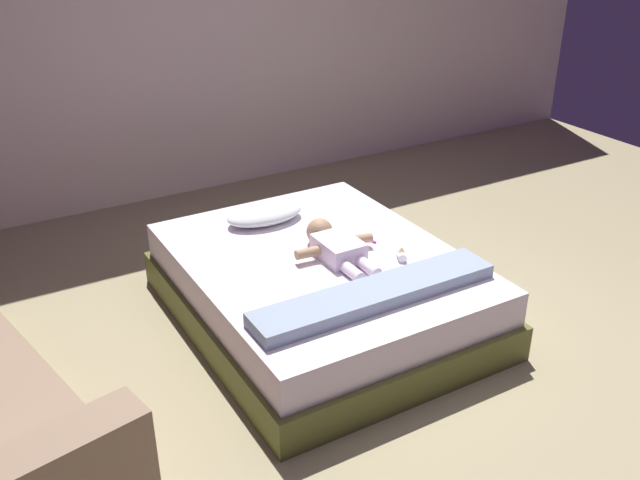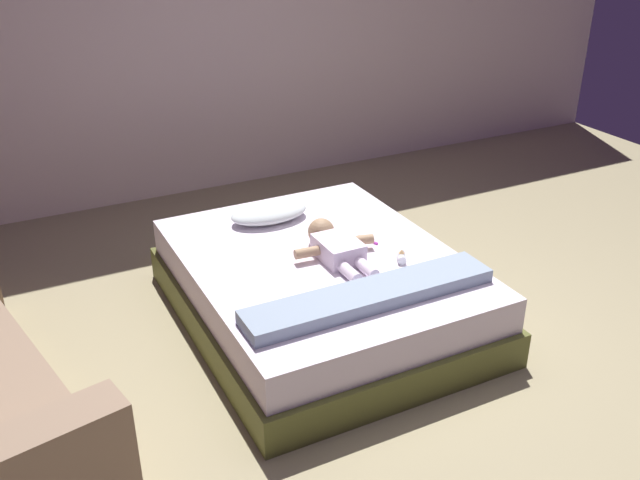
{
  "view_description": "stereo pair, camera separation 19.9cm",
  "coord_description": "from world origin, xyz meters",
  "px_view_note": "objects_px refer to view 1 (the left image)",
  "views": [
    {
      "loc": [
        -2.05,
        -2.32,
        2.24
      ],
      "look_at": [
        -0.28,
        0.7,
        0.51
      ],
      "focal_mm": 39.35,
      "sensor_mm": 36.0,
      "label": 1
    },
    {
      "loc": [
        -1.87,
        -2.42,
        2.24
      ],
      "look_at": [
        -0.28,
        0.7,
        0.51
      ],
      "focal_mm": 39.35,
      "sensor_mm": 36.0,
      "label": 2
    }
  ],
  "objects_px": {
    "bed": "(320,288)",
    "baby_bottle": "(401,254)",
    "pillow": "(265,214)",
    "baby": "(335,245)",
    "toothbrush": "(365,239)"
  },
  "relations": [
    {
      "from": "bed",
      "to": "pillow",
      "type": "bearing_deg",
      "value": 96.27
    },
    {
      "from": "bed",
      "to": "toothbrush",
      "type": "bearing_deg",
      "value": 7.16
    },
    {
      "from": "pillow",
      "to": "baby",
      "type": "bearing_deg",
      "value": -77.06
    },
    {
      "from": "toothbrush",
      "to": "baby_bottle",
      "type": "xyz_separation_m",
      "value": [
        0.04,
        -0.3,
        0.02
      ]
    },
    {
      "from": "pillow",
      "to": "bed",
      "type": "bearing_deg",
      "value": -83.73
    },
    {
      "from": "bed",
      "to": "baby_bottle",
      "type": "bearing_deg",
      "value": -34.31
    },
    {
      "from": "bed",
      "to": "pillow",
      "type": "distance_m",
      "value": 0.63
    },
    {
      "from": "baby",
      "to": "toothbrush",
      "type": "xyz_separation_m",
      "value": [
        0.26,
        0.08,
        -0.05
      ]
    },
    {
      "from": "bed",
      "to": "baby",
      "type": "distance_m",
      "value": 0.28
    },
    {
      "from": "bed",
      "to": "baby",
      "type": "relative_size",
      "value": 3.14
    },
    {
      "from": "bed",
      "to": "baby_bottle",
      "type": "distance_m",
      "value": 0.51
    },
    {
      "from": "baby",
      "to": "baby_bottle",
      "type": "relative_size",
      "value": 5.09
    },
    {
      "from": "bed",
      "to": "baby_bottle",
      "type": "relative_size",
      "value": 16.01
    },
    {
      "from": "baby_bottle",
      "to": "toothbrush",
      "type": "bearing_deg",
      "value": 98.21
    },
    {
      "from": "pillow",
      "to": "baby",
      "type": "distance_m",
      "value": 0.62
    }
  ]
}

